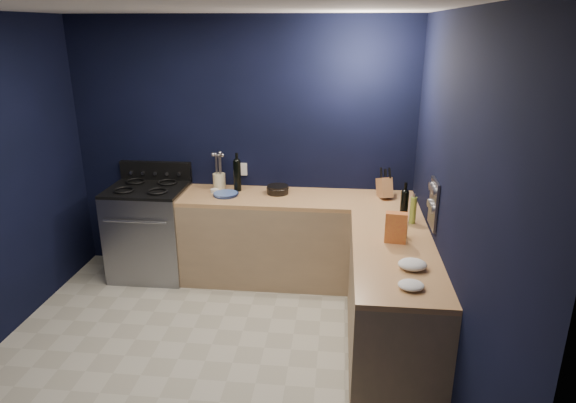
# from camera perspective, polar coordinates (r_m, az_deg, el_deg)

# --- Properties ---
(floor) EXTENTS (3.50, 3.50, 0.02)m
(floor) POSITION_cam_1_polar(r_m,az_deg,el_deg) (4.21, -9.35, -17.47)
(floor) COLOR #B2AD9C
(floor) RESTS_ON ground
(ceiling) EXTENTS (3.50, 3.50, 0.02)m
(ceiling) POSITION_cam_1_polar(r_m,az_deg,el_deg) (3.39, -11.88, 20.96)
(ceiling) COLOR silver
(ceiling) RESTS_ON ground
(wall_back) EXTENTS (3.50, 0.02, 2.60)m
(wall_back) POSITION_cam_1_polar(r_m,az_deg,el_deg) (5.23, -5.16, 6.05)
(wall_back) COLOR black
(wall_back) RESTS_ON ground
(wall_right) EXTENTS (0.02, 3.50, 2.60)m
(wall_right) POSITION_cam_1_polar(r_m,az_deg,el_deg) (3.53, 18.15, -1.39)
(wall_right) COLOR black
(wall_right) RESTS_ON ground
(wall_front) EXTENTS (3.50, 0.02, 2.60)m
(wall_front) POSITION_cam_1_polar(r_m,az_deg,el_deg) (2.14, -24.02, -16.35)
(wall_front) COLOR black
(wall_front) RESTS_ON ground
(cab_back) EXTENTS (2.30, 0.63, 0.86)m
(cab_back) POSITION_cam_1_polar(r_m,az_deg,el_deg) (5.12, 1.07, -4.45)
(cab_back) COLOR #9F805D
(cab_back) RESTS_ON floor
(top_back) EXTENTS (2.30, 0.63, 0.04)m
(top_back) POSITION_cam_1_polar(r_m,az_deg,el_deg) (4.95, 1.10, 0.32)
(top_back) COLOR #976236
(top_back) RESTS_ON cab_back
(cab_right) EXTENTS (0.63, 1.67, 0.86)m
(cab_right) POSITION_cam_1_polar(r_m,az_deg,el_deg) (4.10, 11.56, -11.29)
(cab_right) COLOR #9F805D
(cab_right) RESTS_ON floor
(top_right) EXTENTS (0.63, 1.67, 0.04)m
(top_right) POSITION_cam_1_polar(r_m,az_deg,el_deg) (3.89, 11.99, -5.57)
(top_right) COLOR #976236
(top_right) RESTS_ON cab_right
(gas_range) EXTENTS (0.76, 0.66, 0.92)m
(gas_range) POSITION_cam_1_polar(r_m,az_deg,el_deg) (5.43, -15.28, -3.39)
(gas_range) COLOR gray
(gas_range) RESTS_ON floor
(oven_door) EXTENTS (0.59, 0.02, 0.42)m
(oven_door) POSITION_cam_1_polar(r_m,az_deg,el_deg) (5.17, -16.49, -4.82)
(oven_door) COLOR black
(oven_door) RESTS_ON gas_range
(cooktop) EXTENTS (0.76, 0.66, 0.03)m
(cooktop) POSITION_cam_1_polar(r_m,az_deg,el_deg) (5.27, -15.72, 1.38)
(cooktop) COLOR black
(cooktop) RESTS_ON gas_range
(backguard) EXTENTS (0.76, 0.06, 0.20)m
(backguard) POSITION_cam_1_polar(r_m,az_deg,el_deg) (5.51, -14.71, 3.38)
(backguard) COLOR black
(backguard) RESTS_ON gas_range
(spice_panel) EXTENTS (0.02, 0.28, 0.38)m
(spice_panel) POSITION_cam_1_polar(r_m,az_deg,el_deg) (4.07, 16.13, -0.26)
(spice_panel) COLOR gray
(spice_panel) RESTS_ON wall_right
(wall_outlet) EXTENTS (0.09, 0.02, 0.13)m
(wall_outlet) POSITION_cam_1_polar(r_m,az_deg,el_deg) (5.26, -5.13, 3.66)
(wall_outlet) COLOR white
(wall_outlet) RESTS_ON wall_back
(plate_stack) EXTENTS (0.30, 0.30, 0.03)m
(plate_stack) POSITION_cam_1_polar(r_m,az_deg,el_deg) (5.01, -7.07, 0.82)
(plate_stack) COLOR #3B6CAA
(plate_stack) RESTS_ON top_back
(ramekin) EXTENTS (0.11, 0.11, 0.03)m
(ramekin) POSITION_cam_1_polar(r_m,az_deg,el_deg) (5.13, -8.29, 1.22)
(ramekin) COLOR white
(ramekin) RESTS_ON top_back
(utensil_crock) EXTENTS (0.13, 0.13, 0.16)m
(utensil_crock) POSITION_cam_1_polar(r_m,az_deg,el_deg) (5.23, -7.78, 2.30)
(utensil_crock) COLOR beige
(utensil_crock) RESTS_ON top_back
(wine_bottle_back) EXTENTS (0.08, 0.08, 0.31)m
(wine_bottle_back) POSITION_cam_1_polar(r_m,az_deg,el_deg) (5.11, -5.76, 2.90)
(wine_bottle_back) COLOR black
(wine_bottle_back) RESTS_ON top_back
(lemon_basket) EXTENTS (0.26, 0.26, 0.08)m
(lemon_basket) POSITION_cam_1_polar(r_m,az_deg,el_deg) (5.03, -1.17, 1.35)
(lemon_basket) COLOR black
(lemon_basket) RESTS_ON top_back
(knife_block) EXTENTS (0.17, 0.25, 0.24)m
(knife_block) POSITION_cam_1_polar(r_m,az_deg,el_deg) (4.99, 10.84, 1.53)
(knife_block) COLOR #976135
(knife_block) RESTS_ON top_back
(wine_bottle_right) EXTENTS (0.07, 0.07, 0.27)m
(wine_bottle_right) POSITION_cam_1_polar(r_m,az_deg,el_deg) (4.38, 12.99, -0.60)
(wine_bottle_right) COLOR black
(wine_bottle_right) RESTS_ON top_right
(oil_bottle) EXTENTS (0.05, 0.05, 0.23)m
(oil_bottle) POSITION_cam_1_polar(r_m,az_deg,el_deg) (4.38, 13.95, -0.98)
(oil_bottle) COLOR #94AD3B
(oil_bottle) RESTS_ON top_right
(spice_jar_near) EXTENTS (0.06, 0.06, 0.10)m
(spice_jar_near) POSITION_cam_1_polar(r_m,az_deg,el_deg) (4.10, 13.02, -3.27)
(spice_jar_near) COLOR olive
(spice_jar_near) RESTS_ON top_right
(spice_jar_far) EXTENTS (0.05, 0.05, 0.08)m
(spice_jar_far) POSITION_cam_1_polar(r_m,az_deg,el_deg) (4.03, 11.19, -3.72)
(spice_jar_far) COLOR olive
(spice_jar_far) RESTS_ON top_right
(crouton_bag) EXTENTS (0.17, 0.10, 0.24)m
(crouton_bag) POSITION_cam_1_polar(r_m,az_deg,el_deg) (3.97, 12.09, -2.90)
(crouton_bag) COLOR #B3132C
(crouton_bag) RESTS_ON top_right
(towel_front) EXTENTS (0.24, 0.23, 0.07)m
(towel_front) POSITION_cam_1_polar(r_m,az_deg,el_deg) (3.60, 13.90, -6.92)
(towel_front) COLOR white
(towel_front) RESTS_ON top_right
(towel_end) EXTENTS (0.20, 0.18, 0.05)m
(towel_end) POSITION_cam_1_polar(r_m,az_deg,el_deg) (3.35, 13.75, -9.17)
(towel_end) COLOR white
(towel_end) RESTS_ON top_right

